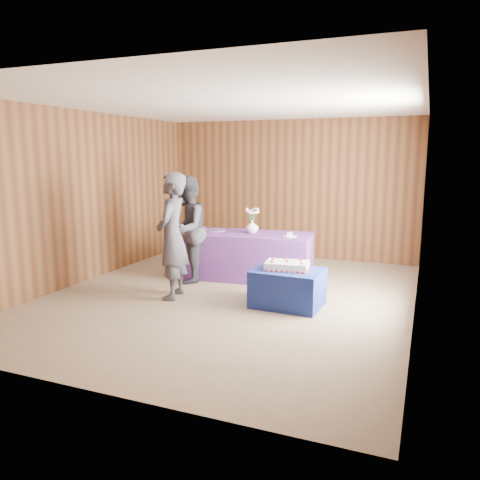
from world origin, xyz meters
The scene contains 13 objects.
ground centered at (0.00, 0.00, 0.00)m, with size 6.00×6.00×0.00m, color #856F5C.
room_shell centered at (0.00, 0.00, 1.80)m, with size 5.04×6.04×2.72m.
cake_table centered at (0.89, -0.11, 0.25)m, with size 0.90×0.70×0.50m, color navy.
serving_table centered at (-0.10, 1.08, 0.38)m, with size 2.00×0.90×0.75m, color #643086.
sheet_cake centered at (0.87, -0.09, 0.55)m, with size 0.63×0.47×0.14m.
vase centered at (-0.07, 1.11, 0.86)m, with size 0.21×0.21×0.22m, color white.
flower_spray centered at (-0.07, 1.11, 1.12)m, with size 0.23×0.23×0.18m.
platter centered at (-0.75, 1.10, 0.76)m, with size 0.37×0.37×0.02m, color #674890.
plate centered at (0.59, 1.01, 0.76)m, with size 0.22×0.22×0.01m, color silver.
cake_slice centered at (0.59, 1.01, 0.79)m, with size 0.07×0.06×0.08m.
knife centered at (0.60, 0.84, 0.75)m, with size 0.26×0.02×0.00m, color silver.
guest_left centered at (-0.72, -0.36, 0.89)m, with size 0.65×0.43×1.78m, color #3D3C47.
guest_right centered at (-0.95, 0.50, 0.84)m, with size 0.82×0.64×1.69m, color #363540.
Camera 1 is at (2.57, -5.99, 2.00)m, focal length 35.00 mm.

